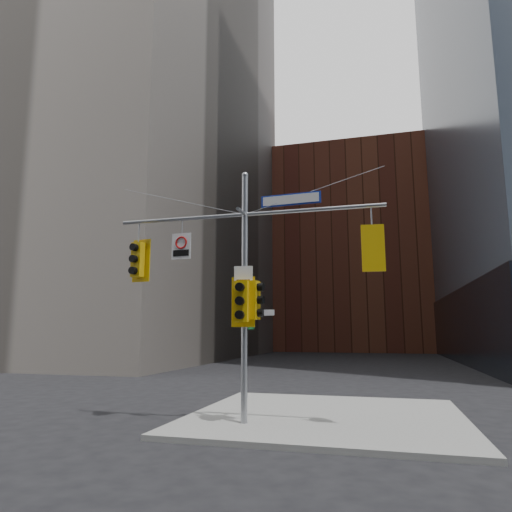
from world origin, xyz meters
The scene contains 14 objects.
ground centered at (0.00, 0.00, 0.00)m, with size 160.00×160.00×0.00m, color black.
sidewalk_corner centered at (2.00, 4.00, 0.07)m, with size 8.00×8.00×0.15m, color gray.
tower_nw centered at (-28.00, 32.00, 40.00)m, with size 36.00×36.00×80.00m, color gray.
brick_midrise centered at (0.00, 58.00, 14.00)m, with size 26.00×20.00×28.00m, color brown.
signal_assembly centered at (0.00, 1.99, 4.42)m, with size 8.00×0.80×7.30m.
traffic_light_west_arm centered at (-3.45, 2.01, 4.80)m, with size 0.64×0.55×1.34m.
traffic_light_east_arm centered at (3.59, 1.99, 4.80)m, with size 0.60×0.50×1.26m.
traffic_light_pole_side centered at (0.33, 1.99, 3.49)m, with size 0.45×0.38×1.09m.
traffic_light_pole_front centered at (0.00, 1.73, 3.44)m, with size 0.67×0.55×1.41m.
street_sign_blade centered at (1.37, 2.00, 6.35)m, with size 1.75×0.15×0.34m.
regulatory_sign_arm centered at (-1.99, 1.97, 5.18)m, with size 0.63×0.10×0.79m.
regulatory_sign_pole centered at (0.00, 1.88, 4.09)m, with size 0.53×0.09×0.70m.
street_blade_ew centered at (0.45, 2.00, 3.14)m, with size 0.82×0.12×0.16m.
street_blade_ns centered at (0.00, 2.45, 2.76)m, with size 0.10×0.83×0.17m.
Camera 1 is at (3.75, -10.43, 2.62)m, focal length 32.00 mm.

